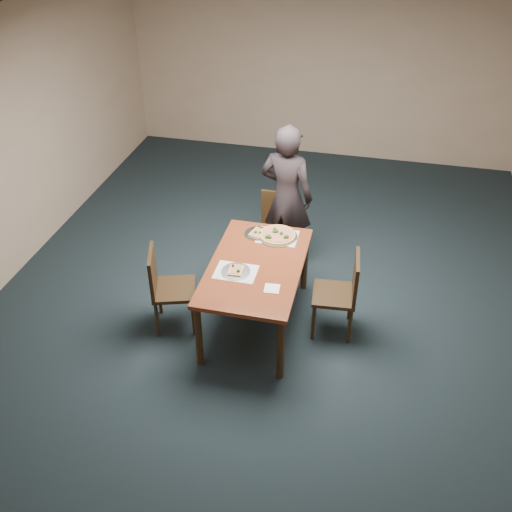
% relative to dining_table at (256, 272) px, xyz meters
% --- Properties ---
extents(ground, '(8.00, 8.00, 0.00)m').
position_rel_dining_table_xyz_m(ground, '(0.07, 0.28, -0.66)').
color(ground, black).
rests_on(ground, ground).
extents(room_shell, '(8.00, 8.00, 8.00)m').
position_rel_dining_table_xyz_m(room_shell, '(0.07, 0.28, 1.08)').
color(room_shell, tan).
rests_on(room_shell, ground).
extents(dining_table, '(0.90, 1.50, 0.75)m').
position_rel_dining_table_xyz_m(dining_table, '(0.00, 0.00, 0.00)').
color(dining_table, '#5B2312').
rests_on(dining_table, ground).
extents(chair_far, '(0.43, 0.43, 0.91)m').
position_rel_dining_table_xyz_m(chair_far, '(-0.00, 1.09, -0.14)').
color(chair_far, black).
rests_on(chair_far, ground).
extents(chair_left, '(0.53, 0.53, 0.91)m').
position_rel_dining_table_xyz_m(chair_left, '(-0.87, -0.23, -0.14)').
color(chair_left, black).
rests_on(chair_left, ground).
extents(chair_right, '(0.45, 0.45, 0.91)m').
position_rel_dining_table_xyz_m(chair_right, '(0.86, 0.08, -0.14)').
color(chair_right, black).
rests_on(chair_right, ground).
extents(diner, '(0.69, 0.52, 1.71)m').
position_rel_dining_table_xyz_m(diner, '(0.07, 1.21, 0.20)').
color(diner, black).
rests_on(diner, ground).
extents(placemat_main, '(0.42, 0.32, 0.00)m').
position_rel_dining_table_xyz_m(placemat_main, '(0.11, 0.53, 0.09)').
color(placemat_main, white).
rests_on(placemat_main, dining_table).
extents(placemat_near, '(0.40, 0.30, 0.00)m').
position_rel_dining_table_xyz_m(placemat_near, '(-0.16, -0.16, 0.09)').
color(placemat_near, white).
rests_on(placemat_near, dining_table).
extents(pizza_pan, '(0.41, 0.41, 0.07)m').
position_rel_dining_table_xyz_m(pizza_pan, '(0.11, 0.53, 0.12)').
color(pizza_pan, silver).
rests_on(pizza_pan, dining_table).
extents(slice_plate_near, '(0.28, 0.28, 0.06)m').
position_rel_dining_table_xyz_m(slice_plate_near, '(-0.16, -0.16, 0.11)').
color(slice_plate_near, silver).
rests_on(slice_plate_near, dining_table).
extents(slice_plate_far, '(0.28, 0.28, 0.06)m').
position_rel_dining_table_xyz_m(slice_plate_far, '(-0.10, 0.53, 0.10)').
color(slice_plate_far, silver).
rests_on(slice_plate_far, dining_table).
extents(napkin, '(0.15, 0.15, 0.01)m').
position_rel_dining_table_xyz_m(napkin, '(0.23, -0.34, 0.09)').
color(napkin, white).
rests_on(napkin, dining_table).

